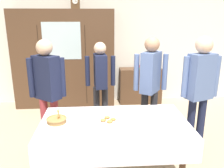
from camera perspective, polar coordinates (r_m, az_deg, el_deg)
The scene contains 19 objects.
ground_plane at distance 3.37m, azimuth 0.24°, elevation -19.23°, with size 12.00×12.00×0.00m, color tan.
back_wall at distance 5.43m, azimuth -1.77°, elevation 9.79°, with size 6.40×0.10×2.70m, color silver.
dining_table at distance 2.83m, azimuth 0.61°, elevation -11.23°, with size 1.76×1.00×0.75m.
wall_cabinet at distance 5.22m, azimuth -11.59°, elevation 5.92°, with size 2.16×0.46×2.10m.
mantel_clock at distance 5.12m, azimuth -8.97°, elevation 19.04°, with size 0.18×0.11×0.24m.
bookshelf_low at distance 5.47m, azimuth 6.92°, elevation -0.38°, with size 0.96×0.35×0.81m.
book_stack at distance 5.36m, azimuth 7.08°, elevation 4.13°, with size 0.16×0.18×0.06m.
tea_cup_front_edge at distance 2.83m, azimuth 14.11°, elevation -8.97°, with size 0.13×0.13×0.06m.
tea_cup_center at distance 2.87m, azimuth 10.89°, elevation -8.40°, with size 0.13×0.13×0.06m.
tea_cup_far_left at distance 2.88m, azimuth -6.83°, elevation -8.09°, with size 0.13×0.13×0.06m.
bread_basket at distance 2.85m, azimuth -13.38°, elevation -8.51°, with size 0.24×0.24×0.16m.
pastry_plate at distance 2.80m, azimuth -0.93°, elevation -8.95°, with size 0.28×0.28×0.05m.
spoon_back_edge at distance 2.94m, azimuth 8.41°, elevation -8.11°, with size 0.12×0.02×0.01m.
spoon_far_right at distance 3.07m, azimuth -3.36°, elevation -6.89°, with size 0.12×0.02×0.01m.
spoon_mid_left at distance 3.03m, azimuth 0.76°, elevation -7.18°, with size 0.12×0.02×0.01m.
person_behind_table_left at distance 4.05m, azimuth -2.86°, elevation 1.57°, with size 0.52×0.38×1.55m.
person_beside_shelf at distance 3.63m, azimuth 9.37°, elevation 1.04°, with size 0.52×0.41×1.67m.
person_near_right_end at distance 3.42m, azimuth -15.55°, elevation -0.38°, with size 0.52×0.38×1.66m.
person_behind_table_right at distance 3.44m, azimuth 20.70°, elevation -0.18°, with size 0.52×0.31×1.71m.
Camera 1 is at (-0.20, -2.74, 1.96)m, focal length 37.38 mm.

